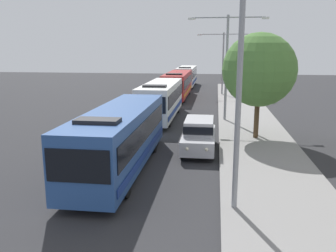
{
  "coord_description": "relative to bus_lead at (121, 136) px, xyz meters",
  "views": [
    {
      "loc": [
        3.3,
        -4.38,
        5.94
      ],
      "look_at": [
        0.77,
        14.35,
        1.78
      ],
      "focal_mm": 37.97,
      "sensor_mm": 36.0,
      "label": 1
    }
  ],
  "objects": [
    {
      "name": "bus_middle",
      "position": [
        0.0,
        26.12,
        0.0
      ],
      "size": [
        2.58,
        11.7,
        3.21
      ],
      "color": "maroon",
      "rests_on": "ground_plane"
    },
    {
      "name": "streetlamp_far",
      "position": [
        5.4,
        29.43,
        3.25
      ],
      "size": [
        6.54,
        0.28,
        7.68
      ],
      "color": "gray",
      "rests_on": "sidewalk"
    },
    {
      "name": "bus_fourth_in_line",
      "position": [
        -0.0,
        39.36,
        -0.0
      ],
      "size": [
        2.58,
        10.86,
        3.21
      ],
      "color": "silver",
      "rests_on": "ground_plane"
    },
    {
      "name": "streetlamp_near",
      "position": [
        5.4,
        -4.06,
        3.74
      ],
      "size": [
        5.63,
        0.28,
        8.71
      ],
      "color": "gray",
      "rests_on": "sidewalk"
    },
    {
      "name": "bus_lead",
      "position": [
        0.0,
        0.0,
        0.0
      ],
      "size": [
        2.58,
        11.14,
        3.21
      ],
      "color": "#284C8C",
      "rests_on": "ground_plane"
    },
    {
      "name": "streetlamp_mid",
      "position": [
        5.4,
        12.69,
        3.58
      ],
      "size": [
        6.24,
        0.28,
        8.34
      ],
      "color": "gray",
      "rests_on": "sidewalk"
    },
    {
      "name": "roadside_tree",
      "position": [
        7.3,
        6.81,
        2.89
      ],
      "size": [
        4.7,
        4.7,
        6.79
      ],
      "color": "#4C3823",
      "rests_on": "sidewalk"
    },
    {
      "name": "white_suv",
      "position": [
        3.7,
        3.72,
        -0.66
      ],
      "size": [
        1.86,
        4.94,
        1.9
      ],
      "color": "#B7B7BC",
      "rests_on": "ground_plane"
    },
    {
      "name": "bus_second_in_line",
      "position": [
        -0.0,
        13.13,
        -0.0
      ],
      "size": [
        2.58,
        10.65,
        3.21
      ],
      "color": "silver",
      "rests_on": "ground_plane"
    }
  ]
}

